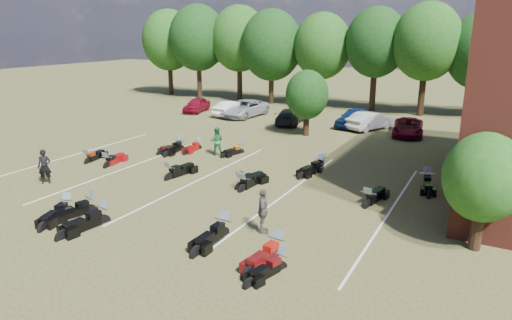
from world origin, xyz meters
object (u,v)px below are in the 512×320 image
Objects in this scene: person_black at (45,167)px; motorcycle_3 at (91,212)px; car_0 at (197,105)px; motorcycle_7 at (107,167)px; person_green at (217,141)px; person_grey at (263,211)px; motorcycle_14 at (181,150)px; car_4 at (354,118)px.

person_black is 5.47m from motorcycle_3.
car_0 reaches higher than motorcycle_7.
person_green is 0.80× the size of motorcycle_7.
person_black reaches higher than motorcycle_3.
motorcycle_3 is 6.98m from motorcycle_7.
person_grey is 13.93m from motorcycle_14.
car_4 is 2.46× the size of person_green.
motorcycle_7 is at bearing 46.38° from person_grey.
car_4 reaches higher than motorcycle_7.
car_4 is at bearing -19.58° from person_grey.
motorcycle_7 is (-12.14, 3.67, -0.91)m from person_grey.
motorcycle_3 is (5.11, -1.73, -0.91)m from person_black.
person_black is 3.79m from motorcycle_7.
motorcycle_7 is 5.37m from motorcycle_14.
car_4 is at bearing 94.20° from motorcycle_3.
person_grey is at bearing -61.47° from car_0.
motorcycle_14 is (-3.06, 10.54, 0.00)m from motorcycle_3.
motorcycle_7 is (6.23, -17.87, -0.68)m from car_0.
person_black is 0.99× the size of person_green.
car_0 is 28.31m from person_grey.
person_black is at bearing -84.30° from motorcycle_14.
person_green is at bearing 14.68° from person_grey.
car_0 is at bearing 13.65° from person_grey.
motorcycle_3 is at bearing 66.48° from person_green.
motorcycle_3 is (-7.66, -1.69, -0.91)m from person_grey.
person_green reaches higher than motorcycle_3.
motorcycle_14 is (-10.72, 8.85, -0.91)m from person_grey.
car_4 is 1.98× the size of motorcycle_7.
person_grey is 7.90m from motorcycle_3.
person_black reaches higher than motorcycle_7.
person_green reaches higher than car_0.
person_green is at bearing 107.61° from motorcycle_3.
car_0 is at bearing 65.11° from person_black.
motorcycle_3 reaches higher than motorcycle_14.
person_grey reaches higher than car_4.
person_black reaches higher than car_0.
person_black reaches higher than car_4.
person_green is 2.92m from motorcycle_14.
motorcycle_14 is at bearing 122.21° from motorcycle_3.
motorcycle_3 is at bearing -58.21° from person_black.
motorcycle_7 is (-4.18, -5.33, -0.92)m from person_green.
car_0 is at bearing -172.36° from car_4.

